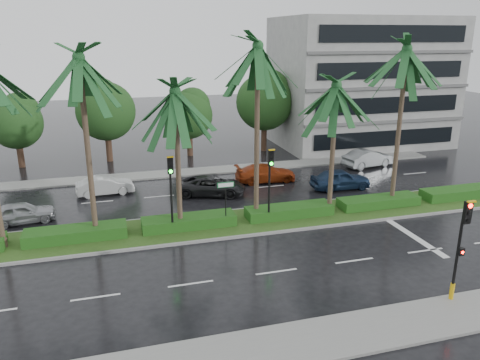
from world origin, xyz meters
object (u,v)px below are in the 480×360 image
object	(u,v)px
signal_median_left	(171,183)
car_blue	(340,179)
car_silver	(22,213)
car_grey	(368,158)
signal_near	(460,246)
car_red	(266,173)
car_darkgrey	(212,186)
street_sign	(226,193)
car_white	(105,185)

from	to	relation	value
signal_median_left	car_blue	distance (m)	13.61
car_silver	car_grey	size ratio (longest dim) A/B	0.84
signal_median_left	signal_near	bearing A→B (deg)	-44.09
car_red	car_darkgrey	bearing A→B (deg)	114.73
street_sign	car_silver	world-z (taller)	street_sign
car_red	car_grey	distance (m)	9.52
car_white	car_blue	xyz separation A→B (m)	(15.95, -3.32, 0.09)
signal_median_left	street_sign	xyz separation A→B (m)	(3.00, 0.18, -0.87)
car_silver	car_red	world-z (taller)	car_red
car_silver	car_white	xyz separation A→B (m)	(4.67, 3.94, 0.00)
signal_near	car_red	size ratio (longest dim) A/B	0.97
car_red	car_blue	size ratio (longest dim) A/B	1.07
car_darkgrey	car_blue	size ratio (longest dim) A/B	1.10
car_darkgrey	signal_median_left	bearing A→B (deg)	167.83
signal_near	street_sign	bearing A→B (deg)	125.34
signal_near	car_darkgrey	xyz separation A→B (m)	(-6.50, 15.79, -1.86)
car_darkgrey	car_grey	size ratio (longest dim) A/B	1.05
car_white	car_blue	world-z (taller)	car_blue
signal_median_left	car_blue	size ratio (longest dim) A/B	1.04
signal_near	car_darkgrey	world-z (taller)	signal_near
car_blue	signal_near	bearing A→B (deg)	171.68
car_blue	car_silver	bearing A→B (deg)	93.14
car_silver	car_darkgrey	size ratio (longest dim) A/B	0.80
signal_near	car_grey	bearing A→B (deg)	68.86
car_grey	car_white	bearing A→B (deg)	81.84
car_silver	car_grey	xyz separation A→B (m)	(25.52, 5.20, 0.10)
signal_near	car_blue	bearing A→B (deg)	80.25
car_white	car_darkgrey	xyz separation A→B (m)	(6.95, -2.09, 0.01)
signal_near	car_red	distance (m)	17.85
car_darkgrey	street_sign	bearing A→B (deg)	-167.14
street_sign	car_silver	bearing A→B (deg)	159.94
signal_near	signal_median_left	bearing A→B (deg)	135.91
car_silver	car_red	size ratio (longest dim) A/B	0.82
car_silver	car_darkgrey	world-z (taller)	car_darkgrey
car_grey	car_silver	bearing A→B (deg)	89.91
signal_median_left	car_silver	world-z (taller)	signal_median_left
car_silver	car_blue	world-z (taller)	car_blue
car_white	car_darkgrey	bearing A→B (deg)	-111.18
car_grey	street_sign	bearing A→B (deg)	111.15
signal_near	car_blue	world-z (taller)	signal_near
signal_near	car_silver	xyz separation A→B (m)	(-18.12, 13.93, -1.88)
signal_median_left	car_white	distance (m)	9.20
signal_near	car_darkgrey	bearing A→B (deg)	112.38
car_darkgrey	car_silver	bearing A→B (deg)	116.75
street_sign	car_red	distance (m)	9.36
signal_near	car_grey	world-z (taller)	signal_near
signal_near	signal_median_left	distance (m)	13.93
street_sign	car_white	bearing A→B (deg)	128.87
car_silver	car_darkgrey	distance (m)	11.77
signal_median_left	car_grey	xyz separation A→B (m)	(17.40, 9.45, -2.28)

